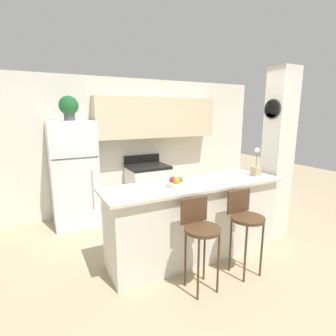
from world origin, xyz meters
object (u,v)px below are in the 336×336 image
bar_stool_right (245,219)px  bar_stool_left (200,230)px  stove_range (148,188)px  fruit_bowl (176,183)px  orchid_vase (256,167)px  refrigerator (74,174)px  potted_plant_on_fridge (69,107)px

bar_stool_right → bar_stool_left: bearing=180.0°
stove_range → fruit_bowl: fruit_bowl is taller
orchid_vase → bar_stool_right: bearing=-141.8°
stove_range → orchid_vase: bearing=-66.0°
stove_range → bar_stool_right: bearing=-85.6°
refrigerator → stove_range: 1.44m
bar_stool_left → orchid_vase: bearing=22.0°
bar_stool_right → orchid_vase: size_ratio=2.49×
bar_stool_right → potted_plant_on_fridge: 3.17m
orchid_vase → bar_stool_left: bearing=-158.0°
bar_stool_right → fruit_bowl: bearing=137.8°
bar_stool_left → fruit_bowl: size_ratio=4.18×
bar_stool_left → fruit_bowl: 0.68m
refrigerator → stove_range: size_ratio=1.66×
refrigerator → stove_range: (1.37, 0.03, -0.43)m
refrigerator → bar_stool_left: size_ratio=1.77×
orchid_vase → fruit_bowl: size_ratio=1.68×
stove_range → bar_stool_right: 2.47m
bar_stool_left → bar_stool_right: (0.63, 0.00, 0.00)m
refrigerator → bar_stool_right: size_ratio=1.77×
bar_stool_left → bar_stool_right: same height
stove_range → bar_stool_right: size_ratio=1.07×
bar_stool_right → refrigerator: bearing=122.8°
refrigerator → bar_stool_left: 2.60m
refrigerator → potted_plant_on_fridge: 1.11m
fruit_bowl → refrigerator: bearing=116.9°
stove_range → bar_stool_left: stove_range is taller
refrigerator → stove_range: bearing=1.2°
bar_stool_right → potted_plant_on_fridge: potted_plant_on_fridge is taller
refrigerator → orchid_vase: 2.94m
bar_stool_right → orchid_vase: bearing=38.2°
bar_stool_left → bar_stool_right: size_ratio=1.00×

